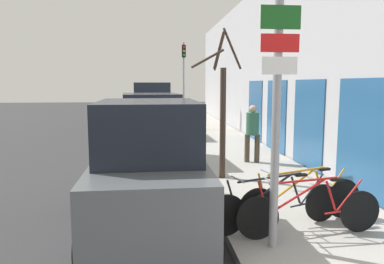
{
  "coord_description": "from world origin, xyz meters",
  "views": [
    {
      "loc": [
        -0.15,
        -0.68,
        2.53
      ],
      "look_at": [
        0.61,
        6.36,
        1.61
      ],
      "focal_mm": 35.0,
      "sensor_mm": 36.0,
      "label": 1
    }
  ],
  "objects": [
    {
      "name": "ground_plane",
      "position": [
        0.0,
        11.2,
        0.0
      ],
      "size": [
        80.0,
        80.0,
        0.0
      ],
      "primitive_type": "plane",
      "color": "#333335"
    },
    {
      "name": "parked_car_0",
      "position": [
        -0.21,
        5.45,
        1.02
      ],
      "size": [
        1.97,
        4.13,
        2.25
      ],
      "rotation": [
        0.0,
        0.0,
        0.01
      ],
      "color": "#51565B",
      "rests_on": "ground"
    },
    {
      "name": "traffic_light",
      "position": [
        1.55,
        19.16,
        3.03
      ],
      "size": [
        0.2,
        0.3,
        4.5
      ],
      "color": "#939399",
      "rests_on": "sidewalk_curb"
    },
    {
      "name": "parked_car_3",
      "position": [
        -0.19,
        22.33,
        0.99
      ],
      "size": [
        2.11,
        4.14,
        2.17
      ],
      "rotation": [
        0.0,
        0.0,
        -0.01
      ],
      "color": "navy",
      "rests_on": "ground"
    },
    {
      "name": "building_facade",
      "position": [
        4.35,
        13.92,
        3.22
      ],
      "size": [
        0.23,
        32.0,
        6.5
      ],
      "color": "#BCBCC1",
      "rests_on": "ground"
    },
    {
      "name": "bicycle_0",
      "position": [
        2.29,
        4.72,
        0.55
      ],
      "size": [
        2.39,
        0.44,
        0.93
      ],
      "rotation": [
        0.0,
        0.0,
        1.64
      ],
      "color": "black",
      "rests_on": "sidewalk_curb"
    },
    {
      "name": "bicycle_2",
      "position": [
        2.37,
        5.23,
        0.56
      ],
      "size": [
        2.35,
        0.67,
        0.97
      ],
      "rotation": [
        0.0,
        0.0,
        1.8
      ],
      "color": "black",
      "rests_on": "sidewalk_curb"
    },
    {
      "name": "parked_car_1",
      "position": [
        -0.2,
        11.21,
        1.02
      ],
      "size": [
        2.31,
        4.77,
        2.22
      ],
      "rotation": [
        0.0,
        0.0,
        0.07
      ],
      "color": "silver",
      "rests_on": "ground"
    },
    {
      "name": "pedestrian_near",
      "position": [
        2.86,
        10.25,
        1.15
      ],
      "size": [
        0.45,
        0.39,
        1.73
      ],
      "rotation": [
        0.0,
        0.0,
        -0.25
      ],
      "color": "#4C3D2D",
      "rests_on": "sidewalk_curb"
    },
    {
      "name": "bicycle_1",
      "position": [
        1.87,
        5.07,
        0.54
      ],
      "size": [
        2.4,
        0.7,
        0.91
      ],
      "rotation": [
        0.0,
        0.0,
        1.81
      ],
      "color": "black",
      "rests_on": "sidewalk_curb"
    },
    {
      "name": "signpost",
      "position": [
        1.59,
        4.4,
        2.1
      ],
      "size": [
        0.56,
        0.14,
        3.57
      ],
      "color": "#939399",
      "rests_on": "sidewalk_curb"
    },
    {
      "name": "street_tree",
      "position": [
        1.6,
        8.53,
        1.9
      ],
      "size": [
        1.39,
        1.38,
        3.72
      ],
      "color": "#3D2D23",
      "rests_on": "sidewalk_curb"
    },
    {
      "name": "parked_car_2",
      "position": [
        -0.17,
        16.56,
        1.15
      ],
      "size": [
        2.07,
        4.69,
        2.57
      ],
      "rotation": [
        0.0,
        0.0,
        0.04
      ],
      "color": "#B2B7BC",
      "rests_on": "ground"
    },
    {
      "name": "sidewalk_curb",
      "position": [
        2.6,
        14.0,
        0.07
      ],
      "size": [
        3.2,
        32.0,
        0.15
      ],
      "color": "#ADA89E",
      "rests_on": "ground"
    }
  ]
}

